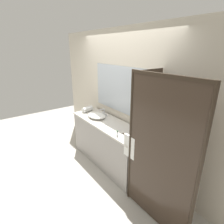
{
  "coord_description": "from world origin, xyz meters",
  "views": [
    {
      "loc": [
        2.59,
        -1.82,
        2.25
      ],
      "look_at": [
        0.15,
        0.0,
        1.15
      ],
      "focal_mm": 28.71,
      "sensor_mm": 36.0,
      "label": 1
    }
  ],
  "objects_px": {
    "sink_basin": "(97,115)",
    "rolled_towel_near_edge": "(87,109)",
    "amenity_bottle_conditioner": "(117,134)",
    "faucet": "(104,113)",
    "amenity_bottle_shampoo": "(137,132)"
  },
  "relations": [
    {
      "from": "sink_basin",
      "to": "rolled_towel_near_edge",
      "type": "distance_m",
      "value": 0.43
    },
    {
      "from": "amenity_bottle_conditioner",
      "to": "sink_basin",
      "type": "bearing_deg",
      "value": 169.07
    },
    {
      "from": "faucet",
      "to": "amenity_bottle_shampoo",
      "type": "height_order",
      "value": "faucet"
    },
    {
      "from": "amenity_bottle_conditioner",
      "to": "rolled_towel_near_edge",
      "type": "xyz_separation_m",
      "value": [
        -1.33,
        0.2,
        0.01
      ]
    },
    {
      "from": "amenity_bottle_shampoo",
      "to": "amenity_bottle_conditioner",
      "type": "bearing_deg",
      "value": -112.12
    },
    {
      "from": "sink_basin",
      "to": "rolled_towel_near_edge",
      "type": "bearing_deg",
      "value": 176.01
    },
    {
      "from": "sink_basin",
      "to": "amenity_bottle_shampoo",
      "type": "distance_m",
      "value": 1.04
    },
    {
      "from": "faucet",
      "to": "rolled_towel_near_edge",
      "type": "distance_m",
      "value": 0.46
    },
    {
      "from": "rolled_towel_near_edge",
      "to": "faucet",
      "type": "bearing_deg",
      "value": 19.35
    },
    {
      "from": "rolled_towel_near_edge",
      "to": "amenity_bottle_shampoo",
      "type": "bearing_deg",
      "value": 4.42
    },
    {
      "from": "amenity_bottle_shampoo",
      "to": "rolled_towel_near_edge",
      "type": "xyz_separation_m",
      "value": [
        -1.46,
        -0.11,
        0.02
      ]
    },
    {
      "from": "faucet",
      "to": "amenity_bottle_conditioner",
      "type": "distance_m",
      "value": 0.97
    },
    {
      "from": "sink_basin",
      "to": "amenity_bottle_shampoo",
      "type": "xyz_separation_m",
      "value": [
        1.03,
        0.14,
        -0.01
      ]
    },
    {
      "from": "sink_basin",
      "to": "amenity_bottle_shampoo",
      "type": "bearing_deg",
      "value": 7.89
    },
    {
      "from": "amenity_bottle_conditioner",
      "to": "rolled_towel_near_edge",
      "type": "relative_size",
      "value": 0.39
    }
  ]
}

